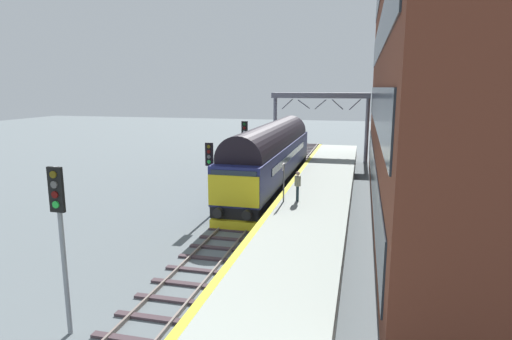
# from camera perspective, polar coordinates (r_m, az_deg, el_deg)

# --- Properties ---
(ground_plane) EXTENTS (140.00, 140.00, 0.00)m
(ground_plane) POSITION_cam_1_polar(r_m,az_deg,el_deg) (26.32, 0.01, -4.76)
(ground_plane) COLOR slate
(ground_plane) RESTS_ON ground
(track_main) EXTENTS (2.50, 60.00, 0.15)m
(track_main) POSITION_cam_1_polar(r_m,az_deg,el_deg) (26.30, 0.01, -4.64)
(track_main) COLOR gray
(track_main) RESTS_ON ground
(station_platform) EXTENTS (4.00, 44.00, 1.01)m
(station_platform) POSITION_cam_1_polar(r_m,az_deg,el_deg) (25.59, 7.87, -4.16)
(station_platform) COLOR #ABB4AA
(station_platform) RESTS_ON ground
(station_building) EXTENTS (5.96, 32.88, 15.52)m
(station_building) POSITION_cam_1_polar(r_m,az_deg,el_deg) (26.30, 22.45, 11.53)
(station_building) COLOR brown
(station_building) RESTS_ON ground
(diesel_locomotive) EXTENTS (2.74, 18.57, 4.68)m
(diesel_locomotive) POSITION_cam_1_polar(r_m,az_deg,el_deg) (29.99, 2.03, 2.03)
(diesel_locomotive) COLOR black
(diesel_locomotive) RESTS_ON ground
(signal_post_near) EXTENTS (0.44, 0.22, 4.99)m
(signal_post_near) POSITION_cam_1_polar(r_m,az_deg,el_deg) (13.28, -24.48, -7.03)
(signal_post_near) COLOR gray
(signal_post_near) RESTS_ON ground
(signal_post_mid) EXTENTS (0.44, 0.22, 4.14)m
(signal_post_mid) POSITION_cam_1_polar(r_m,az_deg,el_deg) (23.76, -6.15, 0.19)
(signal_post_mid) COLOR gray
(signal_post_mid) RESTS_ON ground
(signal_post_far) EXTENTS (0.44, 0.22, 4.77)m
(signal_post_far) POSITION_cam_1_polar(r_m,az_deg,el_deg) (30.55, -1.49, 3.28)
(signal_post_far) COLOR gray
(signal_post_far) RESTS_ON ground
(platform_number_sign) EXTENTS (0.10, 0.44, 2.09)m
(platform_number_sign) POSITION_cam_1_polar(r_m,az_deg,el_deg) (23.13, 3.67, -0.89)
(platform_number_sign) COLOR slate
(platform_number_sign) RESTS_ON station_platform
(waiting_passenger) EXTENTS (0.42, 0.49, 1.64)m
(waiting_passenger) POSITION_cam_1_polar(r_m,az_deg,el_deg) (23.42, 5.54, -1.76)
(waiting_passenger) COLOR #24363C
(waiting_passenger) RESTS_ON station_platform
(overhead_footbridge) EXTENTS (9.30, 2.00, 6.59)m
(overhead_footbridge) POSITION_cam_1_polar(r_m,az_deg,el_deg) (42.39, 8.56, 9.10)
(overhead_footbridge) COLOR slate
(overhead_footbridge) RESTS_ON ground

